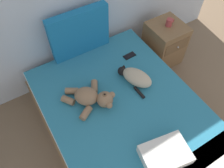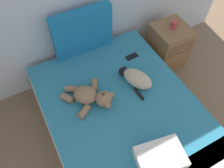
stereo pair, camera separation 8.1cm
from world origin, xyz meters
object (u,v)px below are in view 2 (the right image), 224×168
teddy_bear (91,96)px  bed (123,120)px  mug (174,25)px  throw_pillow (160,157)px  patterned_cushion (83,32)px  cat (136,78)px  nightstand (168,46)px  cell_phone (132,56)px

teddy_bear → bed: bearing=-43.8°
bed → mug: (1.09, 0.67, 0.40)m
throw_pillow → patterned_cushion: bearing=91.0°
cat → teddy_bear: (-0.52, 0.01, 0.00)m
cat → throw_pillow: 0.85m
bed → teddy_bear: (-0.25, 0.24, 0.32)m
patterned_cushion → nightstand: (1.08, -0.28, -0.46)m
teddy_bear → mug: bearing=18.1°
cat → nightstand: bearing=28.6°
patterned_cushion → teddy_bear: (-0.24, -0.71, -0.20)m
cell_phone → cat: bearing=-114.9°
patterned_cushion → mug: bearing=-13.9°
teddy_bear → nightstand: bearing=17.9°
nightstand → throw_pillow: bearing=-130.2°
cell_phone → mug: size_ratio=1.27×
teddy_bear → cell_phone: size_ratio=3.23×
throw_pillow → nightstand: bearing=49.8°
patterned_cushion → nightstand: size_ratio=1.17×
bed → nightstand: (1.08, 0.66, 0.06)m
nightstand → mug: 0.34m
cat → cell_phone: size_ratio=2.91×
cat → mug: 0.93m
teddy_bear → nightstand: 1.41m
cat → mug: size_ratio=3.69×
bed → cell_phone: 0.76m
bed → cat: size_ratio=4.56×
throw_pillow → teddy_bear: bearing=107.9°
cat → throw_pillow: size_ratio=1.11×
cell_phone → throw_pillow: 1.23m
cell_phone → mug: bearing=8.7°
cat → cell_phone: cat is taller
cell_phone → bed: bearing=-127.4°
patterned_cushion → throw_pillow: bearing=-89.0°
patterned_cushion → cell_phone: patterned_cushion is taller
nightstand → bed: bearing=-148.4°
mug → bed: bearing=-148.4°
patterned_cushion → mug: 1.13m
nightstand → mug: size_ratio=4.94×
teddy_bear → cell_phone: 0.76m
patterned_cushion → teddy_bear: 0.77m
patterned_cushion → mug: size_ratio=5.79×
cat → teddy_bear: bearing=179.0°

